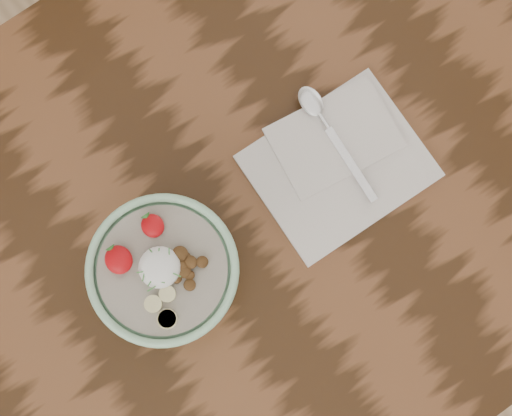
% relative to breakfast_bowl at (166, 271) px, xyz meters
% --- Properties ---
extents(table, '(1.60, 0.90, 0.75)m').
position_rel_breakfast_bowl_xyz_m(table, '(0.08, 0.02, -0.16)').
color(table, '#321C0C').
rests_on(table, ground).
extents(breakfast_bowl, '(0.20, 0.20, 0.14)m').
position_rel_breakfast_bowl_xyz_m(breakfast_bowl, '(0.00, 0.00, 0.00)').
color(breakfast_bowl, '#9DD4A9').
rests_on(breakfast_bowl, table).
extents(napkin, '(0.25, 0.21, 0.02)m').
position_rel_breakfast_bowl_xyz_m(napkin, '(0.30, -0.00, -0.06)').
color(napkin, silver).
rests_on(napkin, table).
extents(spoon, '(0.04, 0.20, 0.01)m').
position_rel_breakfast_bowl_xyz_m(spoon, '(0.31, 0.06, -0.05)').
color(spoon, silver).
rests_on(spoon, napkin).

